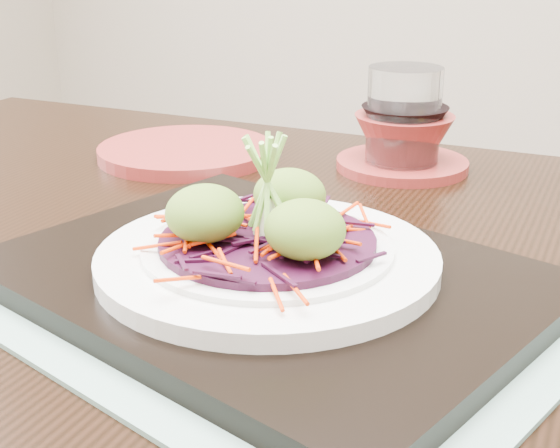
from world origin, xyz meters
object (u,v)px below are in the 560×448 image
at_px(serving_tray, 268,279).
at_px(white_plate, 268,257).
at_px(dining_table, 269,393).
at_px(terracotta_side_plate, 186,151).
at_px(terracotta_bowl_set, 403,145).
at_px(water_glass, 403,120).

xyz_separation_m(serving_tray, white_plate, (0.00, 0.00, 0.02)).
relative_size(dining_table, terracotta_side_plate, 6.50).
height_order(dining_table, white_plate, white_plate).
bearing_deg(white_plate, dining_table, 115.46).
bearing_deg(white_plate, serving_tray, -146.31).
bearing_deg(dining_table, terracotta_bowl_set, 87.27).
xyz_separation_m(serving_tray, terracotta_side_plate, (-0.23, 0.27, -0.00)).
xyz_separation_m(serving_tray, water_glass, (0.00, 0.32, 0.04)).
relative_size(dining_table, serving_tray, 3.49).
bearing_deg(serving_tray, white_plate, 50.38).
bearing_deg(water_glass, white_plate, -90.02).
relative_size(water_glass, terracotta_bowl_set, 0.59).
height_order(serving_tray, water_glass, water_glass).
distance_m(water_glass, terracotta_bowl_set, 0.03).
height_order(dining_table, serving_tray, serving_tray).
distance_m(white_plate, terracotta_bowl_set, 0.33).
bearing_deg(white_plate, terracotta_side_plate, 129.97).
xyz_separation_m(dining_table, white_plate, (0.02, -0.03, 0.13)).
height_order(water_glass, terracotta_bowl_set, water_glass).
bearing_deg(serving_tray, terracotta_bowl_set, 106.78).
relative_size(terracotta_side_plate, water_glass, 1.79).
distance_m(dining_table, terracotta_side_plate, 0.34).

